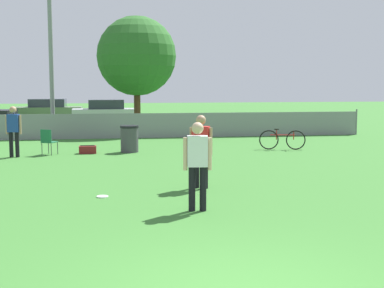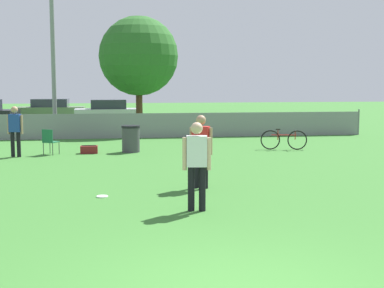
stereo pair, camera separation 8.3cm
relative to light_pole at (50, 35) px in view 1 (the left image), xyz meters
The scene contains 13 objects.
fence_backline 5.98m from the light_pole, 23.93° to the right, with size 20.36×0.07×1.21m.
light_pole is the anchor object (origin of this frame).
tree_near_pole 4.14m from the light_pole, 11.65° to the left, with size 3.85×3.85×5.67m.
player_receiver_white 16.57m from the light_pole, 74.92° to the right, with size 0.54×0.26×1.70m.
player_defender_red 14.67m from the light_pole, 70.88° to the right, with size 0.50×0.36×1.70m.
spectator_in_blue 8.20m from the light_pole, 94.16° to the right, with size 0.52×0.28×1.68m.
frisbee_disc 15.00m from the light_pole, 80.35° to the right, with size 0.25×0.25×0.03m.
folding_chair_sideline 8.06m from the light_pole, 85.74° to the right, with size 0.57×0.57×0.88m.
bicycle_sideline 11.92m from the light_pole, 37.34° to the right, with size 1.66×0.53×0.77m.
trash_bin 8.45m from the light_pole, 63.63° to the right, with size 0.65×0.65×0.94m.
gear_bag_sideline 8.31m from the light_pole, 74.92° to the right, with size 0.59×0.32×0.29m.
parked_car_olive 10.80m from the light_pole, 97.37° to the left, with size 4.38×1.81×1.42m.
parked_car_silver 8.12m from the light_pole, 70.07° to the left, with size 3.99×1.89×1.46m.
Camera 1 is at (-1.46, -5.72, 2.44)m, focal length 50.00 mm.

